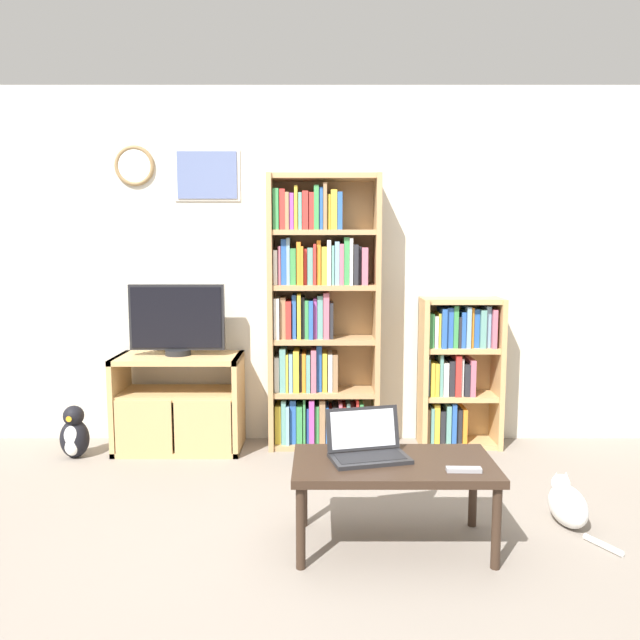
{
  "coord_description": "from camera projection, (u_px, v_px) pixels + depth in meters",
  "views": [
    {
      "loc": [
        0.15,
        -2.78,
        1.47
      ],
      "look_at": [
        0.15,
        1.01,
        1.01
      ],
      "focal_mm": 35.0,
      "sensor_mm": 36.0,
      "label": 1
    }
  ],
  "objects": [
    {
      "name": "remote_near_laptop",
      "position": [
        463.0,
        470.0,
        2.87
      ],
      "size": [
        0.16,
        0.05,
        0.02
      ],
      "rotation": [
        0.0,
        0.0,
        4.68
      ],
      "color": "#99999E",
      "rests_on": "coffee_table"
    },
    {
      "name": "bookshelf_tall",
      "position": [
        317.0,
        318.0,
        4.49
      ],
      "size": [
        0.79,
        0.31,
        1.95
      ],
      "color": "tan",
      "rests_on": "ground_plane"
    },
    {
      "name": "laptop",
      "position": [
        366.0,
        446.0,
        3.06
      ],
      "size": [
        0.42,
        0.33,
        0.23
      ],
      "rotation": [
        0.0,
        0.0,
        0.25
      ],
      "color": "#232326",
      "rests_on": "coffee_table"
    },
    {
      "name": "penguin_figurine",
      "position": [
        73.0,
        434.0,
        4.3
      ],
      "size": [
        0.2,
        0.18,
        0.37
      ],
      "color": "black",
      "rests_on": "ground_plane"
    },
    {
      "name": "ground_plane",
      "position": [
        288.0,
        558.0,
        2.94
      ],
      "size": [
        18.0,
        18.0,
        0.0
      ],
      "primitive_type": "plane",
      "color": "gray"
    },
    {
      "name": "tv_stand",
      "position": [
        178.0,
        403.0,
        4.45
      ],
      "size": [
        0.89,
        0.45,
        0.68
      ],
      "color": "tan",
      "rests_on": "ground_plane"
    },
    {
      "name": "coffee_table",
      "position": [
        393.0,
        470.0,
        3.02
      ],
      "size": [
        0.97,
        0.52,
        0.43
      ],
      "color": "#332319",
      "rests_on": "ground_plane"
    },
    {
      "name": "cat",
      "position": [
        566.0,
        504.0,
        3.28
      ],
      "size": [
        0.24,
        0.51,
        0.26
      ],
      "rotation": [
        0.0,
        0.0,
        0.12
      ],
      "color": "white",
      "rests_on": "ground_plane"
    },
    {
      "name": "bookshelf_short",
      "position": [
        455.0,
        370.0,
        4.54
      ],
      "size": [
        0.58,
        0.29,
        1.09
      ],
      "color": "tan",
      "rests_on": "ground_plane"
    },
    {
      "name": "wall_back",
      "position": [
        298.0,
        267.0,
        4.63
      ],
      "size": [
        6.87,
        0.09,
        2.6
      ],
      "color": "beige",
      "rests_on": "ground_plane"
    },
    {
      "name": "television",
      "position": [
        176.0,
        320.0,
        4.42
      ],
      "size": [
        0.67,
        0.18,
        0.51
      ],
      "color": "black",
      "rests_on": "tv_stand"
    }
  ]
}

